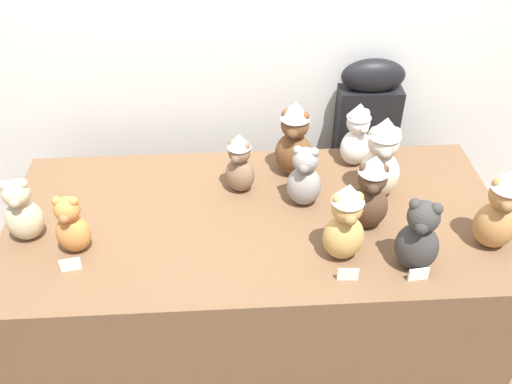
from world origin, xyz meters
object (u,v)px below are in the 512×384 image
(teddy_bear_mocha, at_px, (240,164))
(teddy_bear_cocoa, at_px, (370,193))
(teddy_bear_charcoal, at_px, (419,237))
(display_table, at_px, (256,281))
(teddy_bear_sand, at_px, (22,212))
(teddy_bear_snow, at_px, (357,135))
(teddy_bear_chestnut, at_px, (294,140))
(instrument_case, at_px, (361,161))
(teddy_bear_honey, at_px, (345,223))
(teddy_bear_cream, at_px, (381,159))
(teddy_bear_ginger, at_px, (71,226))
(teddy_bear_ash, at_px, (304,178))
(teddy_bear_caramel, at_px, (500,210))

(teddy_bear_mocha, relative_size, teddy_bear_cocoa, 0.84)
(teddy_bear_charcoal, bearing_deg, teddy_bear_mocha, 163.78)
(display_table, bearing_deg, teddy_bear_sand, -175.76)
(teddy_bear_mocha, bearing_deg, teddy_bear_sand, -138.49)
(teddy_bear_snow, xyz_separation_m, teddy_bear_chestnut, (-0.27, -0.05, 0.02))
(display_table, relative_size, teddy_bear_charcoal, 6.63)
(instrument_case, xyz_separation_m, teddy_bear_sand, (-1.37, -0.63, 0.29))
(teddy_bear_sand, xyz_separation_m, teddy_bear_cocoa, (1.23, -0.01, 0.03))
(teddy_bear_sand, bearing_deg, display_table, -1.91)
(teddy_bear_honey, xyz_separation_m, teddy_bear_charcoal, (0.23, -0.06, -0.02))
(teddy_bear_mocha, distance_m, teddy_bear_charcoal, 0.74)
(teddy_bear_snow, bearing_deg, teddy_bear_chestnut, 169.89)
(teddy_bear_cream, bearing_deg, teddy_bear_honey, -114.59)
(teddy_bear_ginger, bearing_deg, teddy_bear_sand, 163.43)
(instrument_case, height_order, teddy_bear_chestnut, instrument_case)
(teddy_bear_cream, height_order, teddy_bear_sand, teddy_bear_cream)
(teddy_bear_mocha, bearing_deg, teddy_bear_charcoal, -14.31)
(display_table, relative_size, teddy_bear_honey, 6.02)
(teddy_bear_honey, distance_m, teddy_bear_ginger, 0.93)
(teddy_bear_ash, height_order, teddy_bear_sand, teddy_bear_ash)
(teddy_bear_ash, distance_m, teddy_bear_chestnut, 0.21)
(display_table, height_order, teddy_bear_ash, teddy_bear_ash)
(teddy_bear_honey, relative_size, teddy_bear_cocoa, 1.00)
(teddy_bear_ash, bearing_deg, teddy_bear_cream, 21.87)
(instrument_case, distance_m, teddy_bear_ginger, 1.41)
(instrument_case, distance_m, teddy_bear_snow, 0.41)
(teddy_bear_cocoa, bearing_deg, teddy_bear_mocha, 161.30)
(teddy_bear_ginger, height_order, teddy_bear_caramel, teddy_bear_caramel)
(teddy_bear_sand, bearing_deg, teddy_bear_caramel, -10.92)
(teddy_bear_cream, xyz_separation_m, teddy_bear_cocoa, (-0.08, -0.18, -0.02))
(teddy_bear_sand, height_order, teddy_bear_chestnut, teddy_bear_chestnut)
(instrument_case, xyz_separation_m, teddy_bear_snow, (-0.10, -0.24, 0.31))
(teddy_bear_snow, bearing_deg, teddy_bear_caramel, -75.32)
(teddy_bear_ash, bearing_deg, teddy_bear_snow, 60.62)
(teddy_bear_snow, relative_size, teddy_bear_sand, 1.12)
(display_table, height_order, teddy_bear_mocha, teddy_bear_mocha)
(teddy_bear_chestnut, bearing_deg, teddy_bear_cocoa, -39.26)
(teddy_bear_ginger, bearing_deg, teddy_bear_snow, 28.66)
(teddy_bear_cream, relative_size, teddy_bear_cocoa, 1.13)
(teddy_bear_honey, height_order, teddy_bear_cocoa, teddy_bear_honey)
(teddy_bear_mocha, distance_m, teddy_bear_cream, 0.54)
(instrument_case, relative_size, teddy_bear_ash, 4.14)
(display_table, bearing_deg, teddy_bear_ash, 21.95)
(instrument_case, xyz_separation_m, teddy_bear_ash, (-0.35, -0.50, 0.29))
(instrument_case, distance_m, teddy_bear_sand, 1.53)
(teddy_bear_ginger, xyz_separation_m, teddy_bear_cocoa, (1.05, 0.07, 0.04))
(display_table, distance_m, teddy_bear_charcoal, 0.77)
(teddy_bear_ash, bearing_deg, teddy_bear_sand, -157.17)
(teddy_bear_cream, relative_size, teddy_bear_charcoal, 1.24)
(teddy_bear_ash, xyz_separation_m, teddy_bear_charcoal, (0.33, -0.36, 0.01))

